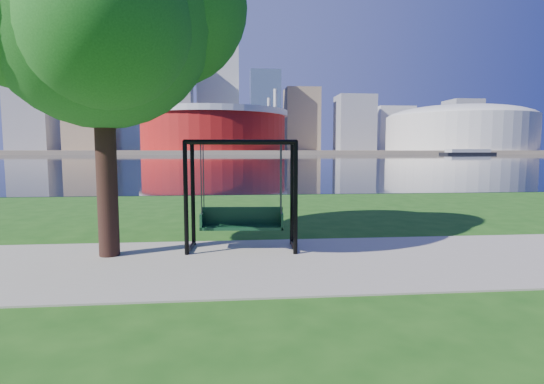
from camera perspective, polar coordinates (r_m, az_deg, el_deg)
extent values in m
plane|color=#1E5114|center=(8.80, -1.40, -8.70)|extent=(900.00, 900.00, 0.00)
cube|color=#9E937F|center=(8.31, -1.15, -9.45)|extent=(120.00, 4.00, 0.03)
cube|color=black|center=(110.52, -5.23, 4.51)|extent=(900.00, 180.00, 0.02)
cube|color=#937F60|center=(314.50, -5.45, 5.42)|extent=(900.00, 228.00, 2.00)
cylinder|color=maroon|center=(243.92, -7.81, 8.15)|extent=(80.00, 80.00, 22.00)
cylinder|color=silver|center=(244.53, -7.84, 10.37)|extent=(83.00, 83.00, 3.00)
cylinder|color=silver|center=(264.03, -0.42, 9.09)|extent=(2.00, 2.00, 32.00)
cylinder|color=silver|center=(266.36, -14.84, 8.88)|extent=(2.00, 2.00, 32.00)
cylinder|color=silver|center=(229.00, -16.39, 9.39)|extent=(2.00, 2.00, 32.00)
cylinder|color=silver|center=(226.28, 0.45, 9.67)|extent=(2.00, 2.00, 32.00)
cylinder|color=beige|center=(278.89, 23.76, 7.20)|extent=(84.00, 84.00, 20.00)
ellipsoid|color=beige|center=(279.35, 23.84, 9.04)|extent=(84.00, 84.00, 15.12)
cube|color=gray|center=(349.03, -29.54, 10.00)|extent=(28.00, 28.00, 62.00)
cube|color=#998466|center=(327.06, -23.80, 12.88)|extent=(26.00, 26.00, 88.00)
cube|color=slate|center=(343.91, -17.61, 13.31)|extent=(30.00, 24.00, 95.00)
cube|color=gray|center=(317.99, -12.90, 11.98)|extent=(24.00, 24.00, 72.00)
cube|color=silver|center=(345.93, -7.22, 12.22)|extent=(32.00, 28.00, 80.00)
cube|color=slate|center=(320.83, -0.95, 10.81)|extent=(22.00, 22.00, 58.00)
cube|color=#998466|center=(338.94, 3.98, 9.67)|extent=(26.00, 26.00, 48.00)
cube|color=gray|center=(337.98, 11.05, 9.08)|extent=(28.00, 24.00, 42.00)
cube|color=silver|center=(374.38, 15.88, 8.17)|extent=(30.00, 26.00, 36.00)
cube|color=gray|center=(377.83, 24.16, 8.17)|extent=(24.00, 24.00, 40.00)
cube|color=#998466|center=(411.27, 27.98, 7.21)|extent=(26.00, 26.00, 32.00)
sphere|color=#998466|center=(336.73, -24.15, 20.91)|extent=(10.00, 10.00, 10.00)
cylinder|color=black|center=(8.82, -11.51, -1.01)|extent=(0.10, 0.10, 2.35)
cylinder|color=black|center=(8.73, 3.19, -0.98)|extent=(0.10, 0.10, 2.35)
cylinder|color=black|center=(9.73, -10.59, -0.38)|extent=(0.10, 0.10, 2.35)
cylinder|color=black|center=(9.64, 2.73, -0.35)|extent=(0.10, 0.10, 2.35)
cylinder|color=black|center=(8.65, -4.26, 6.75)|extent=(2.25, 0.24, 0.09)
cylinder|color=black|center=(9.56, -4.01, 6.65)|extent=(2.25, 0.24, 0.09)
cylinder|color=black|center=(9.22, -11.17, 6.59)|extent=(0.15, 0.92, 0.09)
cylinder|color=black|center=(9.46, -10.90, -7.28)|extent=(0.14, 0.92, 0.07)
cylinder|color=black|center=(9.13, 2.98, 6.70)|extent=(0.15, 0.92, 0.09)
cylinder|color=black|center=(9.36, 2.91, -7.31)|extent=(0.14, 0.92, 0.07)
cube|color=black|center=(9.26, -4.05, -4.76)|extent=(1.81, 0.58, 0.06)
cube|color=black|center=(9.41, -4.01, -3.19)|extent=(1.79, 0.17, 0.39)
cube|color=black|center=(9.31, -9.38, -3.87)|extent=(0.08, 0.46, 0.35)
cube|color=black|center=(9.23, 1.31, -3.87)|extent=(0.08, 0.46, 0.35)
cylinder|color=#3A3A40|center=(9.01, -9.51, 1.61)|extent=(0.03, 0.03, 1.48)
cylinder|color=#3A3A40|center=(8.94, 1.26, 1.65)|extent=(0.03, 0.03, 1.48)
cylinder|color=#3A3A40|center=(9.39, -9.19, 1.77)|extent=(0.03, 0.03, 1.48)
cylinder|color=#3A3A40|center=(9.32, 1.14, 1.82)|extent=(0.03, 0.03, 1.48)
cylinder|color=black|center=(9.16, -21.42, 4.39)|extent=(0.41, 0.41, 4.08)
sphere|color=#1C5619|center=(9.53, -22.07, 21.36)|extent=(4.45, 4.45, 4.45)
sphere|color=#1C5619|center=(9.92, -13.88, 23.18)|extent=(3.34, 3.34, 3.34)
sphere|color=#1C5619|center=(8.36, -21.45, 20.38)|extent=(2.97, 2.97, 2.97)
cube|color=black|center=(224.06, 24.82, 4.72)|extent=(27.07, 10.14, 1.06)
cube|color=silver|center=(224.05, 24.84, 5.06)|extent=(21.67, 8.20, 1.59)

